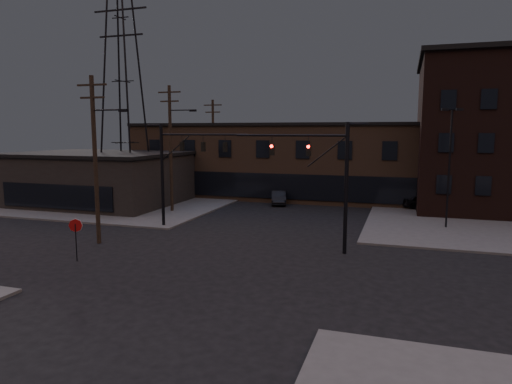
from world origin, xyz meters
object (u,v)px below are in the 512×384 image
car_crossing (279,198)px  parked_car_lot_a (422,201)px  traffic_signal_near (328,173)px  stop_sign (76,230)px  traffic_signal_far (177,163)px

car_crossing → parked_car_lot_a: bearing=-11.3°
traffic_signal_near → parked_car_lot_a: size_ratio=2.02×
traffic_signal_near → stop_sign: bearing=-154.1°
traffic_signal_far → parked_car_lot_a: 23.80m
parked_car_lot_a → car_crossing: size_ratio=0.96×
stop_sign → car_crossing: 24.23m
traffic_signal_near → stop_sign: traffic_signal_near is taller
traffic_signal_far → stop_sign: bearing=-97.3°
stop_sign → traffic_signal_near: bearing=25.9°
stop_sign → car_crossing: bearing=76.5°
traffic_signal_far → parked_car_lot_a: traffic_signal_far is taller
traffic_signal_far → car_crossing: bearing=72.1°
traffic_signal_near → parked_car_lot_a: traffic_signal_near is taller
traffic_signal_far → stop_sign: 10.55m
traffic_signal_near → parked_car_lot_a: 19.64m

